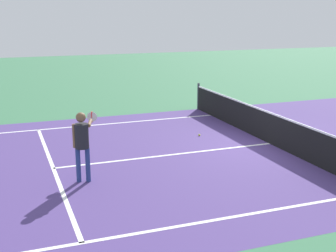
{
  "coord_description": "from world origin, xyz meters",
  "views": [
    {
      "loc": [
        11.34,
        -7.5,
        3.91
      ],
      "look_at": [
        0.6,
        -3.5,
        1.0
      ],
      "focal_mm": 48.89,
      "sensor_mm": 36.0,
      "label": 1
    }
  ],
  "objects": [
    {
      "name": "ground_plane",
      "position": [
        0.0,
        0.0,
        0.0
      ],
      "size": [
        60.0,
        60.0,
        0.0
      ],
      "primitive_type": "plane",
      "color": "#38724C"
    },
    {
      "name": "court_surface_inbounds",
      "position": [
        0.0,
        0.0,
        0.0
      ],
      "size": [
        10.62,
        24.4,
        0.0
      ],
      "primitive_type": "cube",
      "color": "#4C387A",
      "rests_on": "ground_plane"
    },
    {
      "name": "line_sideline_left",
      "position": [
        -4.11,
        -5.95,
        0.0
      ],
      "size": [
        0.1,
        11.89,
        0.01
      ],
      "primitive_type": "cube",
      "color": "white",
      "rests_on": "ground_plane"
    },
    {
      "name": "line_sideline_right",
      "position": [
        4.11,
        -5.95,
        0.0
      ],
      "size": [
        0.1,
        11.89,
        0.01
      ],
      "primitive_type": "cube",
      "color": "white",
      "rests_on": "ground_plane"
    },
    {
      "name": "line_service_near",
      "position": [
        0.0,
        -6.4,
        0.0
      ],
      "size": [
        8.22,
        0.1,
        0.01
      ],
      "primitive_type": "cube",
      "color": "white",
      "rests_on": "ground_plane"
    },
    {
      "name": "line_center_service",
      "position": [
        0.0,
        -3.2,
        0.0
      ],
      "size": [
        0.1,
        6.4,
        0.01
      ],
      "primitive_type": "cube",
      "color": "white",
      "rests_on": "ground_plane"
    },
    {
      "name": "net",
      "position": [
        0.0,
        0.0,
        0.49
      ],
      "size": [
        10.65,
        0.09,
        1.07
      ],
      "color": "#33383D",
      "rests_on": "ground_plane"
    },
    {
      "name": "player_near",
      "position": [
        1.17,
        -5.83,
        1.04
      ],
      "size": [
        1.13,
        0.74,
        1.67
      ],
      "color": "navy",
      "rests_on": "ground_plane"
    },
    {
      "name": "tennis_ball_near_net",
      "position": [
        -1.54,
        -1.63,
        0.03
      ],
      "size": [
        0.07,
        0.07,
        0.07
      ],
      "primitive_type": "sphere",
      "color": "#CCE033",
      "rests_on": "ground_plane"
    }
  ]
}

